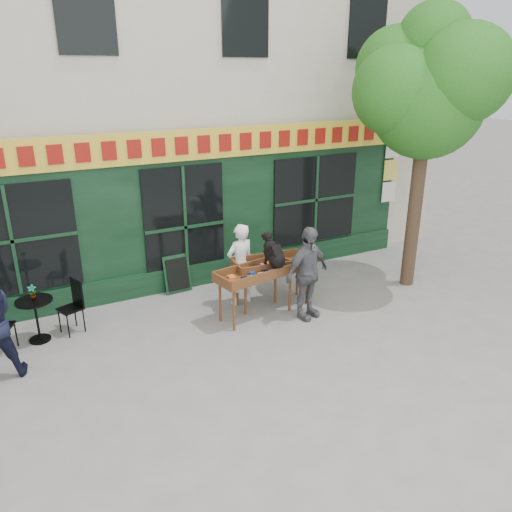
% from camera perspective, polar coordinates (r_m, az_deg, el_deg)
% --- Properties ---
extents(ground, '(80.00, 80.00, 0.00)m').
position_cam_1_polar(ground, '(8.89, -2.49, -8.96)').
color(ground, slate).
rests_on(ground, ground).
extents(building, '(14.00, 7.26, 10.00)m').
position_cam_1_polar(building, '(13.41, -14.77, 22.48)').
color(building, beige).
rests_on(building, ground).
extents(street_tree, '(3.05, 2.90, 5.60)m').
position_cam_1_polar(street_tree, '(10.59, 19.09, 18.04)').
color(street_tree, '#382619').
rests_on(street_tree, ground).
extents(book_cart_center, '(1.58, 0.86, 0.99)m').
position_cam_1_polar(book_cart_center, '(9.17, -0.03, -2.26)').
color(book_cart_center, brown).
rests_on(book_cart_center, ground).
extents(dog, '(0.43, 0.65, 0.60)m').
position_cam_1_polar(dog, '(9.11, 2.07, 0.75)').
color(dog, black).
rests_on(dog, book_cart_center).
extents(woman, '(0.65, 0.48, 1.63)m').
position_cam_1_polar(woman, '(9.71, -1.81, -0.97)').
color(woman, white).
rests_on(woman, ground).
extents(book_cart_right, '(1.56, 0.77, 0.99)m').
position_cam_1_polar(book_cart_right, '(9.63, 1.91, -1.13)').
color(book_cart_right, brown).
rests_on(book_cart_right, ground).
extents(man_right, '(1.11, 0.67, 1.77)m').
position_cam_1_polar(man_right, '(9.16, 5.87, -1.98)').
color(man_right, '#525256').
rests_on(man_right, ground).
extents(bistro_table, '(0.60, 0.60, 0.76)m').
position_cam_1_polar(bistro_table, '(9.23, -23.88, -5.86)').
color(bistro_table, black).
rests_on(bistro_table, ground).
extents(bistro_chair_right, '(0.47, 0.46, 0.95)m').
position_cam_1_polar(bistro_chair_right, '(9.33, -20.08, -4.92)').
color(bistro_chair_right, black).
rests_on(bistro_chair_right, ground).
extents(potted_plant, '(0.16, 0.12, 0.27)m').
position_cam_1_polar(potted_plant, '(9.09, -24.20, -3.84)').
color(potted_plant, gray).
rests_on(potted_plant, bistro_table).
extents(chalkboard, '(0.57, 0.22, 0.79)m').
position_cam_1_polar(chalkboard, '(10.47, -8.97, -2.04)').
color(chalkboard, black).
rests_on(chalkboard, ground).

